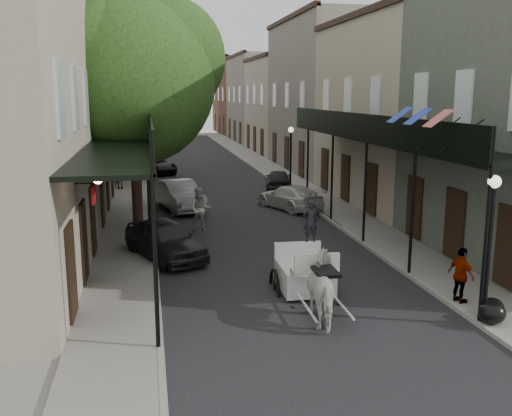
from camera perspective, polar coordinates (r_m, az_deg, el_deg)
name	(u,v)px	position (r m, az deg, el deg)	size (l,w,h in m)	color
ground	(305,307)	(15.89, 4.91, -9.88)	(140.00, 140.00, 0.00)	gray
road	(217,189)	(34.96, -3.90, 1.93)	(8.00, 90.00, 0.01)	black
sidewalk_left	(134,190)	(34.73, -12.12, 1.73)	(2.20, 90.00, 0.12)	gray
sidewalk_right	(296,185)	(35.88, 4.06, 2.26)	(2.20, 90.00, 0.12)	gray
building_row_left	(84,100)	(44.48, -16.85, 10.30)	(5.00, 80.00, 10.50)	tan
building_row_right	(309,100)	(46.02, 5.35, 10.75)	(5.00, 80.00, 10.50)	gray
gallery_left	(128,141)	(21.30, -12.73, 6.55)	(2.20, 18.05, 4.88)	black
gallery_right	(377,137)	(23.06, 11.98, 6.93)	(2.20, 18.05, 4.88)	black
tree_near	(142,75)	(24.43, -11.32, 12.92)	(7.31, 6.80, 9.63)	#382619
tree_far	(143,92)	(38.42, -11.21, 11.34)	(6.45, 6.00, 8.61)	#382619
lamppost_right_near	(489,247)	(15.17, 22.28, -3.61)	(0.32, 0.32, 3.71)	black
lamppost_left	(149,200)	(20.58, -10.65, 0.84)	(0.32, 0.32, 3.71)	black
lamppost_right_far	(291,158)	(33.46, 3.48, 5.05)	(0.32, 0.32, 3.71)	black
horse	(326,289)	(14.77, 7.05, -8.07)	(0.92, 2.02, 1.71)	beige
carriage	(302,251)	(17.14, 4.57, -4.35)	(1.82, 2.55, 2.86)	black
pedestrian_walking	(200,209)	(24.10, -5.59, -0.15)	(0.92, 0.72, 1.89)	#AFB0A6
pedestrian_sidewalk_left	(120,175)	(35.07, -13.48, 3.25)	(1.08, 0.62, 1.68)	gray
pedestrian_sidewalk_right	(461,275)	(16.60, 19.83, -6.34)	(0.90, 0.38, 1.54)	gray
car_left_near	(165,239)	(20.33, -9.09, -3.12)	(1.66, 4.14, 1.41)	black
car_left_mid	(180,196)	(28.72, -7.64, 1.24)	(1.55, 4.44, 1.46)	gray
car_left_far	(155,165)	(42.10, -10.03, 4.25)	(2.07, 4.48, 1.25)	black
car_right_near	(290,197)	(28.76, 3.40, 1.09)	(1.70, 4.18, 1.21)	silver
car_right_far	(278,180)	(34.50, 2.24, 2.85)	(1.46, 3.62, 1.23)	black
trash_bags	(492,310)	(15.76, 22.54, -9.44)	(0.93, 1.08, 0.57)	black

